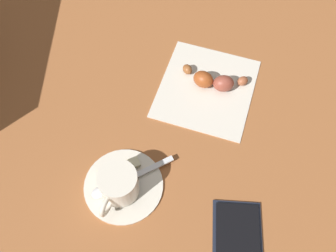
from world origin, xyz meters
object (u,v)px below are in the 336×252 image
teaspoon (120,183)px  croissant (213,80)px  napkin (206,88)px  sugar_packet (119,168)px  espresso_cup (118,184)px  cell_phone (238,246)px  saucer (123,185)px

teaspoon → croissant: 0.25m
teaspoon → croissant: croissant is taller
napkin → sugar_packet: bearing=-13.8°
sugar_packet → croissant: bearing=-155.9°
espresso_cup → croissant: bearing=171.1°
espresso_cup → teaspoon: espresso_cup is taller
espresso_cup → sugar_packet: (-0.03, -0.02, -0.02)m
espresso_cup → sugar_packet: bearing=-145.6°
croissant → cell_phone: size_ratio=0.82×
sugar_packet → napkin: bearing=-154.8°
teaspoon → cell_phone: (-0.00, 0.20, -0.01)m
napkin → cell_phone: bearing=35.2°
saucer → cell_phone: bearing=90.4°
croissant → sugar_packet: bearing=-14.9°
saucer → cell_phone: size_ratio=0.82×
sugar_packet → cell_phone: sugar_packet is taller
napkin → cell_phone: size_ratio=1.19×
espresso_cup → cell_phone: bearing=93.5°
espresso_cup → teaspoon: bearing=-150.0°
saucer → cell_phone: 0.20m
teaspoon → sugar_packet: teaspoon is taller
espresso_cup → saucer: bearing=-176.6°
cell_phone → napkin: bearing=-144.8°
espresso_cup → croissant: size_ratio=0.68×
teaspoon → napkin: (-0.24, 0.04, -0.01)m
sugar_packet → teaspoon: bearing=75.4°
croissant → teaspoon: bearing=-10.5°
napkin → croissant: bearing=144.6°
teaspoon → sugar_packet: size_ratio=1.83×
cell_phone → croissant: bearing=-147.2°
teaspoon → napkin: 0.24m
saucer → teaspoon: bearing=-80.8°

